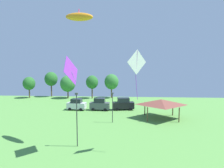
% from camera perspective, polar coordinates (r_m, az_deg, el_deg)
% --- Properties ---
extents(kite_flying_3, '(2.17, 1.75, 5.54)m').
position_cam_1_polar(kite_flying_3, '(22.26, 7.12, 5.82)').
color(kite_flying_3, white).
extents(kite_flying_6, '(4.59, 3.41, 1.78)m').
position_cam_1_polar(kite_flying_6, '(26.57, -9.50, 18.40)').
color(kite_flying_6, orange).
extents(kite_flying_7, '(1.24, 3.34, 3.28)m').
position_cam_1_polar(kite_flying_7, '(22.55, -11.63, 3.79)').
color(kite_flying_7, purple).
extents(parked_car_leftmost, '(4.17, 2.32, 2.50)m').
position_cam_1_polar(parked_car_leftmost, '(44.70, -10.09, -5.76)').
color(parked_car_leftmost, silver).
rests_on(parked_car_leftmost, ground).
extents(parked_car_second_from_left, '(4.31, 2.08, 2.69)m').
position_cam_1_polar(parked_car_second_from_left, '(43.75, -3.53, -5.82)').
color(parked_car_second_from_left, '#4C5156').
rests_on(parked_car_second_from_left, ground).
extents(parked_car_third_from_left, '(4.86, 2.39, 2.70)m').
position_cam_1_polar(parked_car_third_from_left, '(44.12, 3.24, -5.71)').
color(parked_car_third_from_left, black).
rests_on(parked_car_third_from_left, ground).
extents(park_pavilion, '(7.05, 5.88, 3.60)m').
position_cam_1_polar(park_pavilion, '(38.07, 13.85, -5.03)').
color(park_pavilion, brown).
rests_on(park_pavilion, ground).
extents(light_post_0, '(0.36, 0.20, 5.24)m').
position_cam_1_polar(light_post_0, '(34.45, 0.14, -6.13)').
color(light_post_0, '#2D2D33').
rests_on(light_post_0, ground).
extents(light_post_1, '(0.36, 0.20, 6.69)m').
position_cam_1_polar(light_post_1, '(24.94, -10.01, -9.16)').
color(light_post_1, '#2D2D33').
rests_on(light_post_1, ground).
extents(treeline_tree_0, '(3.53, 3.53, 6.25)m').
position_cam_1_polar(treeline_tree_0, '(63.63, -22.62, 0.13)').
color(treeline_tree_0, brown).
rests_on(treeline_tree_0, ground).
extents(treeline_tree_1, '(3.91, 3.91, 7.58)m').
position_cam_1_polar(treeline_tree_1, '(63.90, -17.00, 1.37)').
color(treeline_tree_1, brown).
rests_on(treeline_tree_1, ground).
extents(treeline_tree_2, '(4.37, 4.37, 6.68)m').
position_cam_1_polar(treeline_tree_2, '(59.68, -12.53, 0.07)').
color(treeline_tree_2, brown).
rests_on(treeline_tree_2, ground).
extents(treeline_tree_3, '(3.55, 3.55, 6.71)m').
position_cam_1_polar(treeline_tree_3, '(58.27, -5.72, 0.51)').
color(treeline_tree_3, brown).
rests_on(treeline_tree_3, ground).
extents(treeline_tree_4, '(4.14, 4.14, 7.09)m').
position_cam_1_polar(treeline_tree_4, '(58.65, -0.15, 0.63)').
color(treeline_tree_4, brown).
rests_on(treeline_tree_4, ground).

